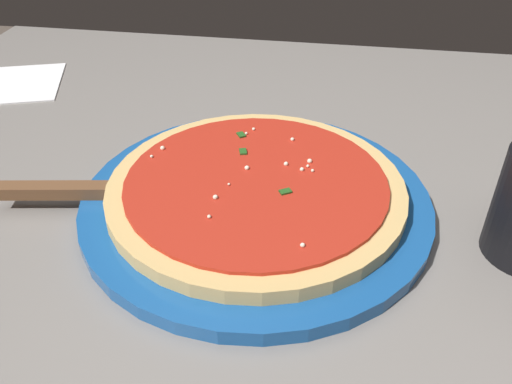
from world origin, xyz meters
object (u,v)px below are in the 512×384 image
Objects in this scene: serving_plate at (256,201)px; napkin_folded_right at (16,84)px; pizza_server at (95,192)px; pizza at (256,188)px.

serving_plate is 0.50m from napkin_folded_right.
serving_plate is at bearing 9.72° from pizza_server.
napkin_folded_right is (-0.43, 0.26, -0.02)m from pizza.
napkin_folded_right is at bearing 149.26° from serving_plate.
serving_plate is 0.17m from pizza_server.
serving_plate is at bearing -78.64° from pizza.
pizza is (-0.00, 0.00, 0.02)m from serving_plate.
napkin_folded_right is at bearing 132.33° from pizza_server.
pizza_server is at bearing -47.67° from napkin_folded_right.
napkin_folded_right is at bearing 149.26° from pizza.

